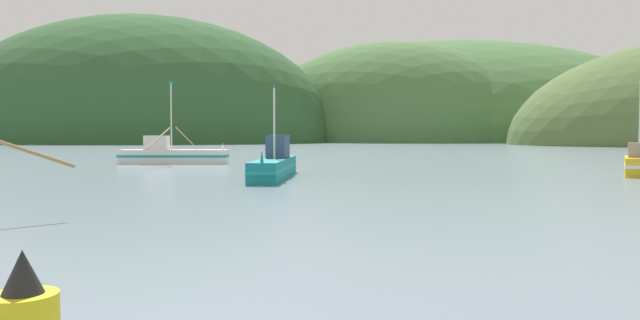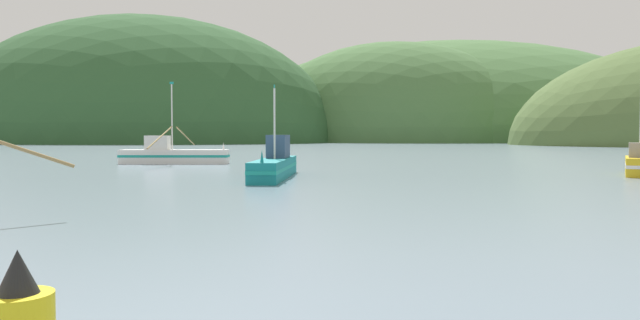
{
  "view_description": "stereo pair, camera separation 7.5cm",
  "coord_description": "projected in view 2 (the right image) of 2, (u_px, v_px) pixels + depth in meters",
  "views": [
    {
      "loc": [
        10.21,
        -2.38,
        2.74
      ],
      "look_at": [
        1.49,
        27.12,
        1.4
      ],
      "focal_mm": 33.67,
      "sensor_mm": 36.0,
      "label": 1
    },
    {
      "loc": [
        10.28,
        -2.36,
        2.74
      ],
      "look_at": [
        1.49,
        27.12,
        1.4
      ],
      "focal_mm": 33.67,
      "sensor_mm": 36.0,
      "label": 2
    }
  ],
  "objects": [
    {
      "name": "hill_far_left",
      "position": [
        391.0,
        141.0,
        216.26
      ],
      "size": [
        104.7,
        83.76,
        70.85
      ],
      "primitive_type": "ellipsoid",
      "color": "#47703D",
      "rests_on": "ground"
    },
    {
      "name": "fishing_boat_yellow",
      "position": [
        640.0,
        164.0,
        39.73
      ],
      "size": [
        2.77,
        6.36,
        6.65
      ],
      "rotation": [
        0.0,
        0.0,
        1.4
      ],
      "color": "gold",
      "rests_on": "ground"
    },
    {
      "name": "hill_mid_right",
      "position": [
        140.0,
        142.0,
        206.52
      ],
      "size": [
        139.83,
        111.86,
        84.9
      ],
      "primitive_type": "ellipsoid",
      "color": "#2D562D",
      "rests_on": "ground"
    },
    {
      "name": "hill_far_center",
      "position": [
        442.0,
        140.0,
        257.92
      ],
      "size": [
        201.08,
        160.86,
        82.25
      ],
      "primitive_type": "ellipsoid",
      "color": "#47703D",
      "rests_on": "ground"
    },
    {
      "name": "fishing_boat_teal",
      "position": [
        275.0,
        164.0,
        37.66
      ],
      "size": [
        4.27,
        11.45,
        5.8
      ],
      "rotation": [
        0.0,
        0.0,
        4.95
      ],
      "color": "#147F84",
      "rests_on": "ground"
    },
    {
      "name": "fishing_boat_white",
      "position": [
        172.0,
        155.0,
        54.91
      ],
      "size": [
        10.01,
        16.52,
        7.49
      ],
      "rotation": [
        0.0,
        0.0,
        0.29
      ],
      "color": "white",
      "rests_on": "ground"
    }
  ]
}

